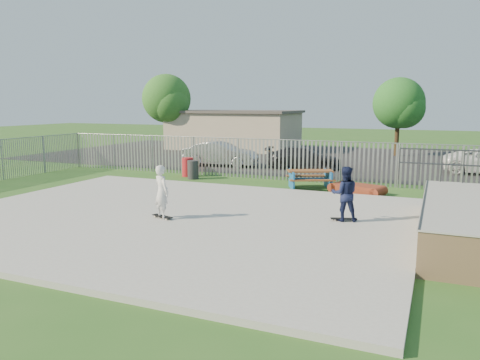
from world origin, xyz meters
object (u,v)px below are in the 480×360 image
at_px(picnic_table, 310,179).
at_px(car_silver, 221,154).
at_px(trash_bin_red, 188,167).
at_px(trash_bin_grey, 193,170).
at_px(skater_white, 162,192).
at_px(car_dark, 303,158).
at_px(funbox, 357,189).
at_px(skater_navy, 345,194).
at_px(tree_left, 166,99).
at_px(tree_mid, 399,103).

height_order(picnic_table, car_silver, car_silver).
height_order(trash_bin_red, car_silver, car_silver).
distance_m(trash_bin_grey, car_silver, 4.98).
bearing_deg(car_silver, skater_white, -168.66).
relative_size(picnic_table, trash_bin_grey, 2.65).
distance_m(picnic_table, car_dark, 6.42).
height_order(funbox, trash_bin_grey, trash_bin_grey).
height_order(funbox, car_dark, car_dark).
xyz_separation_m(trash_bin_grey, skater_navy, (8.70, -6.21, 0.53)).
xyz_separation_m(car_silver, car_dark, (4.90, 0.82, -0.10)).
relative_size(trash_bin_grey, car_dark, 0.21).
bearing_deg(trash_bin_grey, car_dark, 54.34).
height_order(tree_left, skater_navy, tree_left).
bearing_deg(trash_bin_grey, skater_navy, -35.50).
bearing_deg(trash_bin_grey, car_silver, 99.18).
relative_size(car_dark, skater_white, 2.55).
height_order(tree_left, skater_white, tree_left).
relative_size(picnic_table, trash_bin_red, 2.53).
xyz_separation_m(trash_bin_red, tree_left, (-8.97, 12.54, 3.66)).
bearing_deg(tree_mid, car_dark, -114.96).
bearing_deg(car_dark, tree_mid, -34.51).
distance_m(car_silver, car_dark, 4.97).
relative_size(picnic_table, tree_mid, 0.44).
distance_m(trash_bin_red, trash_bin_grey, 0.92).
relative_size(funbox, car_silver, 0.48).
xyz_separation_m(picnic_table, skater_navy, (2.60, -5.84, 0.57)).
bearing_deg(picnic_table, car_dark, 83.52).
height_order(car_silver, skater_white, skater_white).
height_order(car_dark, tree_mid, tree_mid).
distance_m(funbox, car_dark, 7.68).
relative_size(trash_bin_red, car_silver, 0.22).
relative_size(trash_bin_grey, car_silver, 0.21).
xyz_separation_m(car_silver, tree_mid, (9.25, 10.16, 3.02)).
bearing_deg(funbox, trash_bin_grey, -166.96).
bearing_deg(car_silver, funbox, -128.36).
height_order(picnic_table, funbox, picnic_table).
height_order(trash_bin_red, tree_left, tree_left).
height_order(tree_left, tree_mid, tree_left).
xyz_separation_m(picnic_table, trash_bin_red, (-6.77, 1.00, 0.06)).
bearing_deg(tree_mid, car_silver, -132.32).
height_order(car_silver, tree_left, tree_left).
distance_m(trash_bin_red, car_dark, 6.98).
bearing_deg(tree_mid, trash_bin_red, -122.30).
bearing_deg(tree_mid, picnic_table, -98.69).
bearing_deg(funbox, car_silver, 166.14).
relative_size(funbox, tree_mid, 0.38).
distance_m(tree_left, skater_navy, 26.87).
height_order(car_dark, tree_left, tree_left).
relative_size(car_dark, skater_navy, 2.55).
height_order(picnic_table, tree_mid, tree_mid).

